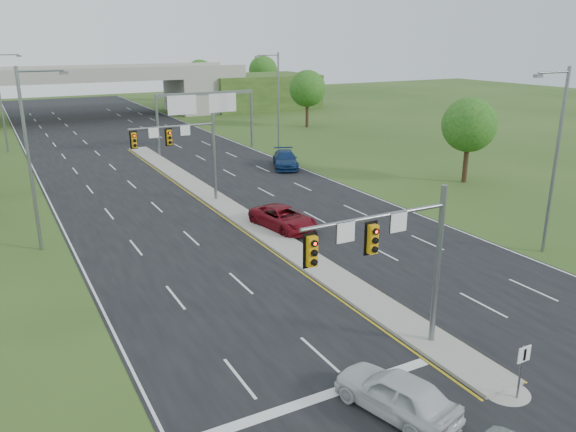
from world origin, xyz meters
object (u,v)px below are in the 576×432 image
Objects in this scene: keep_right_sign at (522,364)px; car_far_a at (283,218)px; car_white at (396,393)px; overpass at (89,96)px; sign_gantry at (205,105)px; signal_mast_near at (397,250)px; signal_mast_far at (186,145)px; car_far_b at (285,159)px.

car_far_a is at bearing 85.88° from keep_right_sign.
keep_right_sign is at bearing -103.77° from car_far_a.
overpass is at bearing -108.23° from car_white.
sign_gantry is (6.68, 49.45, 3.72)m from keep_right_sign.
keep_right_sign reaches higher than car_far_a.
keep_right_sign is 0.03× the size of overpass.
car_far_a is at bearing -122.10° from car_white.
sign_gantry is at bearing -118.20° from car_white.
signal_mast_near is 1.28× the size of car_far_a.
signal_mast_near is at bearing -90.00° from signal_mast_far.
keep_right_sign is (2.26, -29.45, -3.21)m from signal_mast_far.
signal_mast_far is at bearing 94.39° from keep_right_sign.
sign_gantry is at bearing 65.89° from signal_mast_far.
signal_mast_far reaches higher than car_white.
signal_mast_near reaches higher than sign_gantry.
car_far_a is (-5.18, -28.63, -4.46)m from sign_gantry.
keep_right_sign is 20.89m from car_far_a.
car_far_a is at bearing -100.26° from sign_gantry.
car_far_b is at bearing -72.06° from sign_gantry.
overpass is (2.26, 55.07, -1.17)m from signal_mast_far.
sign_gantry is at bearing 131.39° from car_far_b.
signal_mast_near is 80.11m from overpass.
sign_gantry is at bearing 82.30° from keep_right_sign.
signal_mast_far is 0.60× the size of sign_gantry.
sign_gantry reaches higher than car_far_a.
car_far_a is at bearing -66.44° from signal_mast_far.
signal_mast_near is 17.25m from car_far_a.
overpass reaches higher than signal_mast_far.
overpass reaches higher than car_far_b.
signal_mast_far is at bearing 90.00° from signal_mast_near.
overpass reaches higher than signal_mast_near.
car_far_b is at bearing 31.93° from signal_mast_far.
car_far_b is at bearing 74.24° from keep_right_sign.
car_white is at bearing 160.32° from keep_right_sign.
car_white is at bearing -125.62° from signal_mast_near.
car_far_b is (12.83, 8.00, -3.89)m from signal_mast_far.
keep_right_sign is at bearing -97.70° from sign_gantry.
overpass is 14.65× the size of car_far_a.
signal_mast_far reaches higher than car_far_a.
signal_mast_near is at bearing -140.85° from car_white.
signal_mast_near is 25.00m from signal_mast_far.
car_far_a is at bearing -88.65° from overpass.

